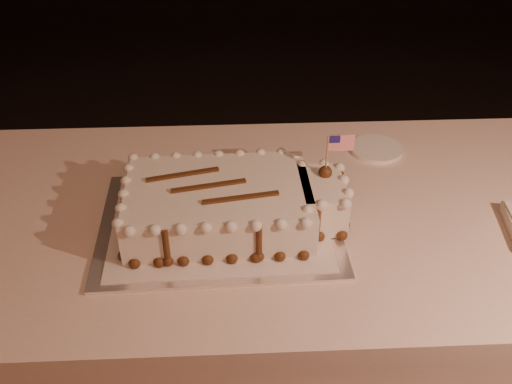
{
  "coord_description": "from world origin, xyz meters",
  "views": [
    {
      "loc": [
        -0.06,
        -0.43,
        1.54
      ],
      "look_at": [
        -0.02,
        0.55,
        0.84
      ],
      "focal_mm": 40.0,
      "sensor_mm": 36.0,
      "label": 1
    }
  ],
  "objects_px": {
    "banquet_table": "(261,322)",
    "side_plate": "(376,149)",
    "cake_board": "(220,223)",
    "sheet_cake": "(231,204)"
  },
  "relations": [
    {
      "from": "banquet_table",
      "to": "sheet_cake",
      "type": "relative_size",
      "value": 4.85
    },
    {
      "from": "cake_board",
      "to": "side_plate",
      "type": "bearing_deg",
      "value": 33.95
    },
    {
      "from": "banquet_table",
      "to": "side_plate",
      "type": "height_order",
      "value": "side_plate"
    },
    {
      "from": "banquet_table",
      "to": "side_plate",
      "type": "xyz_separation_m",
      "value": [
        0.31,
        0.24,
        0.38
      ]
    },
    {
      "from": "sheet_cake",
      "to": "cake_board",
      "type": "bearing_deg",
      "value": -178.14
    },
    {
      "from": "sheet_cake",
      "to": "side_plate",
      "type": "height_order",
      "value": "sheet_cake"
    },
    {
      "from": "sheet_cake",
      "to": "side_plate",
      "type": "bearing_deg",
      "value": 37.21
    },
    {
      "from": "side_plate",
      "to": "banquet_table",
      "type": "bearing_deg",
      "value": -142.45
    },
    {
      "from": "side_plate",
      "to": "cake_board",
      "type": "bearing_deg",
      "value": -144.6
    },
    {
      "from": "cake_board",
      "to": "sheet_cake",
      "type": "relative_size",
      "value": 1.05
    }
  ]
}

